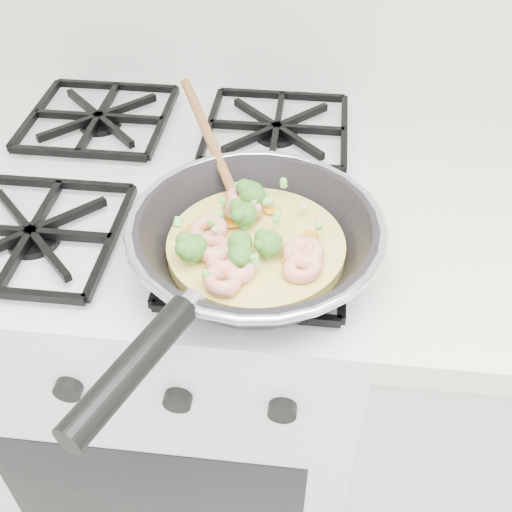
# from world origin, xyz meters

# --- Properties ---
(stove) EXTENTS (0.60, 0.60, 0.92)m
(stove) POSITION_xyz_m (0.00, 1.70, 0.46)
(stove) COLOR white
(stove) RESTS_ON ground
(skillet) EXTENTS (0.31, 0.59, 0.10)m
(skillet) POSITION_xyz_m (0.15, 1.52, 0.96)
(skillet) COLOR black
(skillet) RESTS_ON stove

